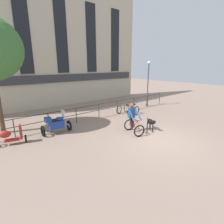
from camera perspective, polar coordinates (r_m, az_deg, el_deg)
The scene contains 10 objects.
ground_plane at distance 9.59m, azimuth 14.50°, elevation -8.83°, with size 60.00×60.00×0.00m, color gray.
canal_railing at distance 12.87m, azimuth -4.32°, elevation 1.15°, with size 15.05×0.05×1.05m.
building_facade at distance 17.62m, azimuth -16.53°, elevation 20.76°, with size 18.00×0.72×11.46m.
cyclist_with_bike at distance 10.08m, azimuth 6.84°, elevation -2.59°, with size 0.97×1.31×1.70m.
dog at distance 10.77m, azimuth 12.59°, elevation -3.22°, with size 0.51×0.94×0.69m.
parked_motorcycle at distance 10.44m, azimuth -17.82°, elevation -3.76°, with size 1.68×0.73×1.35m.
parked_bicycle_near_lamp at distance 13.70m, azimuth 4.07°, elevation 0.52°, with size 0.84×1.21×0.86m.
parked_bicycle_mid_left at distance 14.25m, azimuth 6.38°, elevation 1.04°, with size 0.72×1.14×0.86m.
parked_scooter at distance 9.94m, azimuth -30.21°, elevation -6.74°, with size 1.34×0.71×0.96m.
street_lamp at distance 16.61m, azimuth 11.67°, elevation 9.75°, with size 0.28×0.28×4.14m.
Camera 1 is at (-7.25, -4.96, 3.83)m, focal length 28.00 mm.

